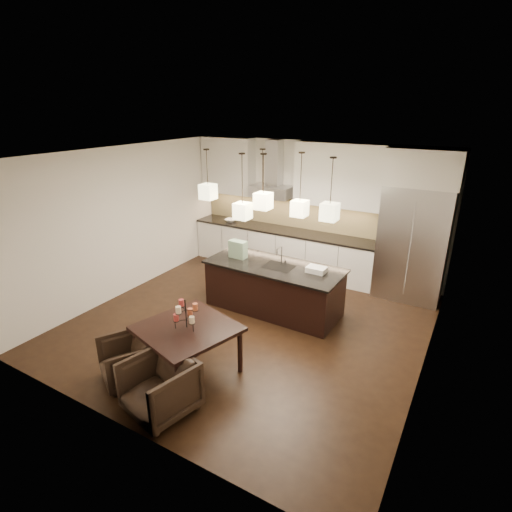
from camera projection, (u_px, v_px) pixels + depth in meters
The scene contains 37 objects.
floor at pixel (250, 323), 6.82m from camera, with size 5.50×5.50×0.02m, color black.
ceiling at pixel (249, 154), 5.82m from camera, with size 5.50×5.50×0.02m, color white.
wall_back at pixel (316, 208), 8.55m from camera, with size 5.50×0.02×2.80m, color silver.
wall_front at pixel (112, 322), 4.09m from camera, with size 5.50×0.02×2.80m, color silver.
wall_left at pixel (126, 221), 7.61m from camera, with size 0.02×5.50×2.80m, color silver.
wall_right at pixel (437, 281), 5.03m from camera, with size 0.02×5.50×2.80m, color silver.
refrigerator at pixel (413, 244), 7.38m from camera, with size 1.20×0.72×2.15m, color #B7B7BA.
fridge_panel at pixel (424, 167), 6.88m from camera, with size 1.26×0.72×0.65m, color silver.
lower_cabinets at pixel (282, 250), 8.92m from camera, with size 4.21×0.62×0.88m, color silver.
countertop at pixel (282, 230), 8.76m from camera, with size 4.21×0.66×0.04m, color black.
backsplash at pixel (288, 212), 8.88m from camera, with size 4.21×0.02×0.63m, color #D0BD7F.
upper_cab_left at pixel (228, 166), 9.11m from camera, with size 1.25×0.35×1.25m, color silver.
upper_cab_right at pixel (340, 175), 7.87m from camera, with size 1.86×0.35×1.25m, color silver.
hood_canopy at pixel (272, 191), 8.64m from camera, with size 0.90×0.52×0.24m, color #B7B7BA.
hood_chimney at pixel (274, 163), 8.52m from camera, with size 0.30×0.28×0.96m, color #B7B7BA.
fruit_bowl at pixel (231, 220), 9.31m from camera, with size 0.26×0.26×0.06m, color silver.
island_body at pixel (274, 288), 7.12m from camera, with size 2.34×0.94×0.83m, color black.
island_top at pixel (274, 266), 6.97m from camera, with size 2.42×1.01×0.04m, color black.
faucet at pixel (282, 255), 6.93m from camera, with size 0.09×0.23×0.36m, color silver, non-canonical shape.
tote_bag at pixel (238, 249), 7.25m from camera, with size 0.32×0.17×0.32m, color #154F2B.
food_container at pixel (316, 270), 6.65m from camera, with size 0.32×0.23×0.09m, color silver.
dining_table at pixel (188, 349), 5.47m from camera, with size 1.16×1.16×0.70m, color black, non-canonical shape.
candelabra at pixel (186, 314), 5.27m from camera, with size 0.33×0.33×0.41m, color black, non-canonical shape.
candle_a at pixel (192, 320), 5.20m from camera, with size 0.07×0.07×0.09m, color beige.
candle_b at pixel (190, 312), 5.40m from camera, with size 0.07×0.07×0.09m, color #BD5836.
candle_c at pixel (176, 317), 5.25m from camera, with size 0.07×0.07×0.09m, color #AC3331.
candle_d at pixel (195, 307), 5.22m from camera, with size 0.07×0.07×0.09m, color #BD5836.
candle_e at pixel (181, 303), 5.32m from camera, with size 0.07×0.07×0.09m, color #AC3331.
candle_f at pixel (178, 310), 5.14m from camera, with size 0.07×0.07×0.09m, color beige.
armchair_left at pixel (127, 360), 5.31m from camera, with size 0.65×0.67×0.61m, color black.
armchair_right at pixel (160, 387), 4.74m from camera, with size 0.75×0.77×0.70m, color black.
pendant_a at pixel (208, 192), 6.86m from camera, with size 0.24×0.24×0.26m, color beige.
pendant_b at pixel (262, 201), 6.96m from camera, with size 0.24×0.24×0.26m, color beige.
pendant_c at pixel (263, 201), 6.28m from camera, with size 0.24×0.24×0.26m, color beige.
pendant_d at pixel (300, 208), 6.49m from camera, with size 0.24×0.24×0.26m, color beige.
pendant_e at pixel (330, 212), 5.88m from camera, with size 0.24×0.24×0.26m, color beige.
pendant_f at pixel (243, 211), 6.37m from camera, with size 0.24×0.24×0.26m, color beige.
Camera 1 is at (3.07, -5.12, 3.49)m, focal length 28.00 mm.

